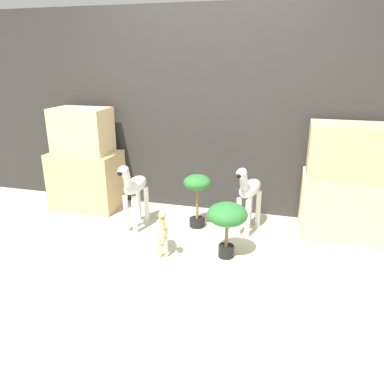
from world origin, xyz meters
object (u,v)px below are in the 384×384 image
at_px(zebra_left, 134,189).
at_px(potted_palm_front, 197,189).
at_px(giraffe_figurine, 162,229).
at_px(zebra_right, 249,192).
at_px(potted_palm_back, 227,217).

relative_size(zebra_left, potted_palm_front, 1.29).
xyz_separation_m(zebra_left, potted_palm_front, (0.61, 0.20, -0.01)).
relative_size(zebra_left, giraffe_figurine, 1.52).
bearing_deg(zebra_right, potted_palm_back, -101.00).
xyz_separation_m(zebra_right, potted_palm_back, (-0.11, -0.56, -0.04)).
distance_m(zebra_right, potted_palm_back, 0.58).
distance_m(zebra_left, giraffe_figurine, 0.67).
bearing_deg(potted_palm_front, potted_palm_back, -53.35).
bearing_deg(zebra_right, zebra_left, -169.46).
relative_size(zebra_right, potted_palm_back, 1.43).
xyz_separation_m(zebra_left, potted_palm_back, (1.02, -0.35, -0.04)).
height_order(giraffe_figurine, potted_palm_front, potted_palm_front).
relative_size(giraffe_figurine, potted_palm_front, 0.85).
distance_m(zebra_right, zebra_left, 1.15).
height_order(giraffe_figurine, potted_palm_back, potted_palm_back).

